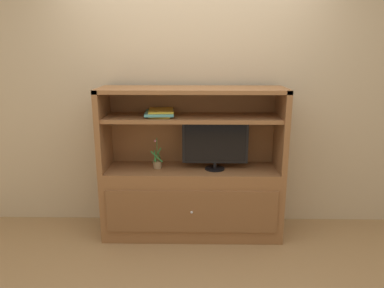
{
  "coord_description": "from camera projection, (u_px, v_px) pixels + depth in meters",
  "views": [
    {
      "loc": [
        0.05,
        -2.83,
        1.76
      ],
      "look_at": [
        0.0,
        0.35,
        0.92
      ],
      "focal_mm": 33.62,
      "sensor_mm": 36.0,
      "label": 1
    }
  ],
  "objects": [
    {
      "name": "ground_plane",
      "position": [
        191.0,
        254.0,
        3.18
      ],
      "size": [
        8.0,
        8.0,
        0.0
      ],
      "primitive_type": "plane",
      "color": "#99754C"
    },
    {
      "name": "magazine_stack",
      "position": [
        161.0,
        113.0,
        3.27
      ],
      "size": [
        0.28,
        0.34,
        0.06
      ],
      "color": "gold",
      "rests_on": "media_console"
    },
    {
      "name": "painted_rear_wall",
      "position": [
        193.0,
        87.0,
        3.55
      ],
      "size": [
        6.0,
        0.1,
        2.8
      ],
      "primitive_type": "cube",
      "color": "tan",
      "rests_on": "ground_plane"
    },
    {
      "name": "tv_monitor",
      "position": [
        215.0,
        145.0,
        3.31
      ],
      "size": [
        0.61,
        0.18,
        0.45
      ],
      "color": "black",
      "rests_on": "media_console"
    },
    {
      "name": "potted_plant",
      "position": [
        157.0,
        163.0,
        3.39
      ],
      "size": [
        0.12,
        0.14,
        0.3
      ],
      "color": "#8C7251",
      "rests_on": "media_console"
    },
    {
      "name": "media_console",
      "position": [
        192.0,
        187.0,
        3.45
      ],
      "size": [
        1.69,
        0.49,
        1.43
      ],
      "color": "brown",
      "rests_on": "ground_plane"
    }
  ]
}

